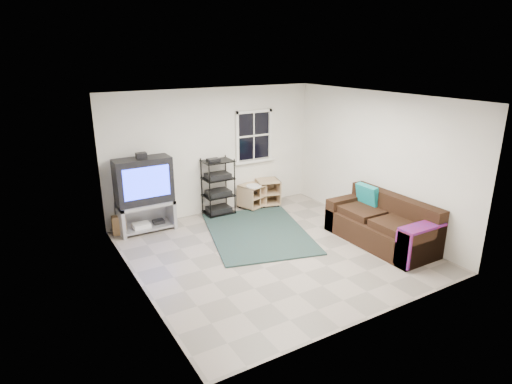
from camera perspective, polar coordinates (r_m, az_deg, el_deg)
room at (r=9.31m, az=-0.30°, el=7.06°), size 4.60×4.62×4.60m
tv_unit at (r=8.27m, az=-14.72°, el=0.45°), size 1.04×0.52×1.52m
av_rack at (r=8.92m, az=-5.05°, el=0.18°), size 0.61×0.44×1.21m
side_table_left at (r=9.56m, az=1.50°, el=0.11°), size 0.60×0.60×0.58m
side_table_right at (r=9.34m, az=-0.66°, el=-0.33°), size 0.59×0.59×0.54m
sofa at (r=7.96m, az=16.49°, el=-4.32°), size 0.89×2.02×0.92m
shag_rug at (r=8.14m, az=0.27°, el=-5.41°), size 2.32×2.79×0.03m
paper_bag at (r=8.45m, az=-17.79°, el=-4.22°), size 0.27×0.19×0.36m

